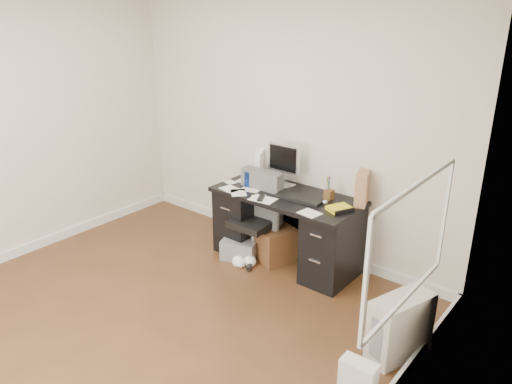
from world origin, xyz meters
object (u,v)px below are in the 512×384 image
at_px(desk, 286,226).
at_px(wicker_basket, 275,244).
at_px(office_chair, 253,218).
at_px(pc_tower, 400,327).
at_px(lcd_monitor, 284,165).
at_px(keyboard, 299,198).

bearing_deg(desk, wicker_basket, -159.47).
bearing_deg(office_chair, pc_tower, -16.33).
xyz_separation_m(office_chair, pc_tower, (1.83, -0.49, -0.22)).
relative_size(lcd_monitor, keyboard, 0.98).
relative_size(keyboard, wicker_basket, 1.32).
xyz_separation_m(desk, keyboard, (0.18, -0.04, 0.36)).
bearing_deg(wicker_basket, desk, 20.53).
bearing_deg(pc_tower, keyboard, 173.47).
bearing_deg(lcd_monitor, keyboard, -31.72).
height_order(keyboard, pc_tower, keyboard).
relative_size(lcd_monitor, office_chair, 0.50).
xyz_separation_m(office_chair, wicker_basket, (0.19, 0.13, -0.29)).
bearing_deg(lcd_monitor, wicker_basket, -76.64).
relative_size(lcd_monitor, pc_tower, 0.92).
relative_size(office_chair, pc_tower, 1.85).
bearing_deg(desk, lcd_monitor, 135.08).
distance_m(keyboard, pc_tower, 1.58).
xyz_separation_m(keyboard, wicker_basket, (-0.28, 0.00, -0.58)).
relative_size(desk, office_chair, 1.60).
distance_m(desk, wicker_basket, 0.25).
distance_m(lcd_monitor, keyboard, 0.45).
height_order(desk, lcd_monitor, lcd_monitor).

